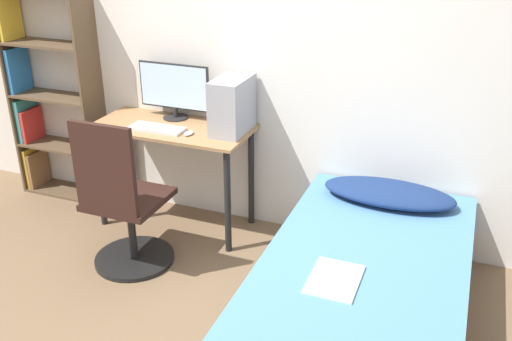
{
  "coord_description": "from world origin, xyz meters",
  "views": [
    {
      "loc": [
        1.46,
        -2.05,
        2.12
      ],
      "look_at": [
        0.37,
        0.73,
        0.75
      ],
      "focal_mm": 40.0,
      "sensor_mm": 36.0,
      "label": 1
    }
  ],
  "objects": [
    {
      "name": "magazine",
      "position": [
        0.98,
        0.24,
        0.48
      ],
      "size": [
        0.24,
        0.32,
        0.01
      ],
      "color": "silver",
      "rests_on": "bed"
    },
    {
      "name": "pc_tower",
      "position": [
        0.01,
        1.23,
        0.95
      ],
      "size": [
        0.2,
        0.37,
        0.37
      ],
      "color": "#99999E",
      "rests_on": "desk"
    },
    {
      "name": "keyboard",
      "position": [
        -0.48,
        1.07,
        0.78
      ],
      "size": [
        0.38,
        0.14,
        0.02
      ],
      "color": "silver",
      "rests_on": "desk"
    },
    {
      "name": "bed",
      "position": [
        1.08,
        0.45,
        0.23
      ],
      "size": [
        1.06,
        1.96,
        0.47
      ],
      "color": "#4C3D2D",
      "rests_on": "ground_plane"
    },
    {
      "name": "bookshelf",
      "position": [
        -1.59,
        1.3,
        0.78
      ],
      "size": [
        0.71,
        0.26,
        1.63
      ],
      "color": "brown",
      "rests_on": "ground_plane"
    },
    {
      "name": "desk",
      "position": [
        -0.42,
        1.18,
        0.63
      ],
      "size": [
        1.11,
        0.52,
        0.77
      ],
      "color": "#997047",
      "rests_on": "ground_plane"
    },
    {
      "name": "mouse",
      "position": [
        -0.24,
        1.07,
        0.78
      ],
      "size": [
        0.06,
        0.09,
        0.02
      ],
      "color": "silver",
      "rests_on": "desk"
    },
    {
      "name": "ground_plane",
      "position": [
        0.0,
        0.0,
        0.0
      ],
      "size": [
        14.0,
        14.0,
        0.0
      ],
      "primitive_type": "plane",
      "color": "brown"
    },
    {
      "name": "office_chair",
      "position": [
        -0.45,
        0.57,
        0.4
      ],
      "size": [
        0.52,
        0.52,
        1.03
      ],
      "color": "black",
      "rests_on": "ground_plane"
    },
    {
      "name": "pillow",
      "position": [
        1.08,
        1.17,
        0.53
      ],
      "size": [
        0.81,
        0.36,
        0.11
      ],
      "color": "navy",
      "rests_on": "bed"
    },
    {
      "name": "wall_back",
      "position": [
        0.0,
        1.46,
        1.25
      ],
      "size": [
        8.0,
        0.05,
        2.5
      ],
      "color": "silver",
      "rests_on": "ground_plane"
    },
    {
      "name": "monitor",
      "position": [
        -0.48,
        1.33,
        0.98
      ],
      "size": [
        0.54,
        0.18,
        0.39
      ],
      "color": "black",
      "rests_on": "desk"
    }
  ]
}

